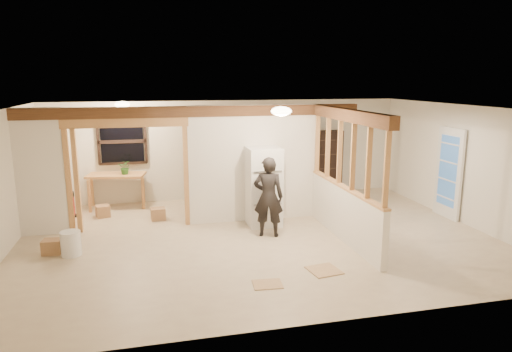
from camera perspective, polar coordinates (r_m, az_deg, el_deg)
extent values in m
cube|color=#C7B694|center=(8.94, 0.22, -7.80)|extent=(9.00, 6.50, 0.01)
cube|color=white|center=(8.42, 0.23, 8.44)|extent=(9.00, 6.50, 0.01)
cube|color=silver|center=(11.73, -3.49, 3.30)|extent=(9.00, 0.01, 2.50)
cube|color=silver|center=(5.59, 8.06, -6.65)|extent=(9.00, 0.01, 2.50)
cube|color=silver|center=(10.57, 24.69, 1.25)|extent=(0.01, 6.50, 2.50)
cube|color=silver|center=(9.77, -25.37, 0.38)|extent=(0.90, 0.12, 2.50)
cube|color=silver|center=(9.78, -0.28, 1.57)|extent=(2.80, 0.12, 2.50)
cube|color=tan|center=(9.58, -15.61, -0.02)|extent=(2.46, 0.14, 2.20)
cube|color=brown|center=(9.44, -7.47, 8.01)|extent=(7.00, 0.18, 0.22)
cube|color=brown|center=(8.57, 11.41, 7.47)|extent=(0.18, 3.30, 0.22)
cube|color=silver|center=(8.92, 10.91, -4.66)|extent=(0.12, 3.20, 1.00)
cube|color=tan|center=(8.66, 11.22, 2.72)|extent=(0.14, 3.20, 1.32)
cube|color=black|center=(11.46, -16.39, 4.15)|extent=(1.12, 0.10, 1.10)
cube|color=white|center=(10.88, 22.96, 0.33)|extent=(0.12, 0.86, 2.00)
ellipsoid|color=#FFEABF|center=(8.02, 3.18, 8.10)|extent=(0.36, 0.36, 0.16)
ellipsoid|color=#FFEABF|center=(10.50, -16.38, 8.57)|extent=(0.32, 0.32, 0.14)
ellipsoid|color=#FFD88C|center=(9.81, -13.54, 6.75)|extent=(0.07, 0.07, 0.07)
cube|color=silver|center=(9.53, 0.97, -1.34)|extent=(0.68, 0.66, 1.65)
imported|color=#272323|center=(8.85, 1.56, -2.63)|extent=(0.67, 0.54, 1.58)
cube|color=tan|center=(11.38, -16.96, -1.77)|extent=(1.41, 0.89, 0.83)
imported|color=#2A6228|center=(11.16, -16.03, 1.06)|extent=(0.36, 0.33, 0.33)
cylinder|color=#A40D12|center=(10.97, -22.74, -3.36)|extent=(0.58, 0.58, 0.58)
cube|color=black|center=(12.30, 8.73, 1.70)|extent=(0.85, 0.28, 1.70)
cylinder|color=white|center=(8.66, -22.13, -7.82)|extent=(0.43, 0.43, 0.44)
cube|color=#9F744D|center=(10.25, -12.15, -4.65)|extent=(0.33, 0.29, 0.26)
cube|color=#9F744D|center=(10.79, -18.60, -4.18)|extent=(0.35, 0.35, 0.26)
cube|color=#9F744D|center=(8.91, -24.13, -8.06)|extent=(0.34, 0.29, 0.26)
cube|color=tan|center=(7.58, 8.50, -11.58)|extent=(0.54, 0.54, 0.02)
cube|color=tan|center=(7.04, 1.44, -13.37)|extent=(0.47, 0.39, 0.01)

